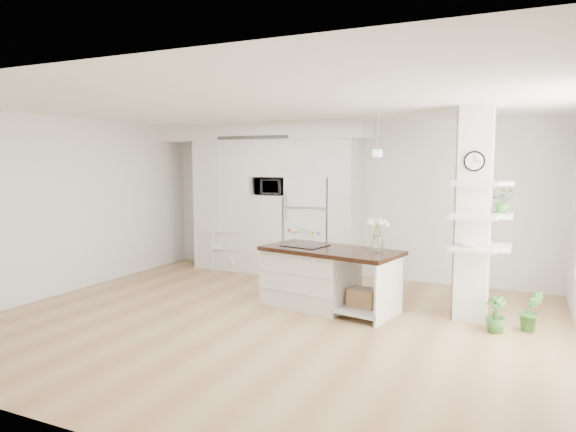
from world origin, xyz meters
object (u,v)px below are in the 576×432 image
floor_plant_a (531,311)px  bookshelf (232,252)px  refrigerator (311,227)px  kitchen_island (318,275)px

floor_plant_a → bookshelf: bearing=163.0°
refrigerator → floor_plant_a: (3.52, -1.72, -0.63)m
refrigerator → floor_plant_a: refrigerator is taller
bookshelf → floor_plant_a: size_ratio=1.54×
kitchen_island → bookshelf: 2.85m
refrigerator → floor_plant_a: size_ratio=3.52×
refrigerator → floor_plant_a: bearing=-26.0°
refrigerator → kitchen_island: size_ratio=0.88×
refrigerator → bookshelf: refrigerator is taller
kitchen_island → bookshelf: size_ratio=2.62×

